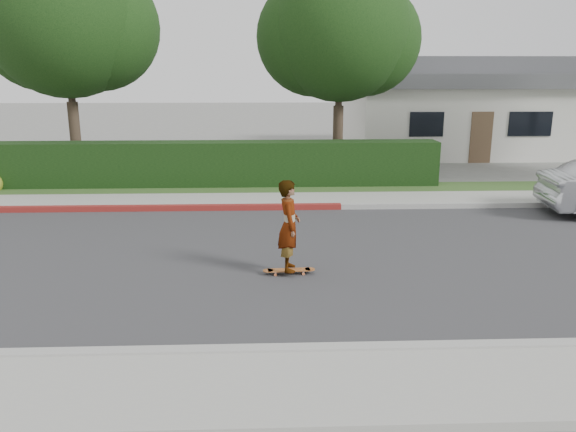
# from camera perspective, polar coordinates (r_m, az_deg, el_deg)

# --- Properties ---
(ground) EXTENTS (120.00, 120.00, 0.00)m
(ground) POSITION_cam_1_polar(r_m,az_deg,el_deg) (11.48, 3.05, -4.20)
(ground) COLOR slate
(ground) RESTS_ON ground
(road) EXTENTS (60.00, 8.00, 0.01)m
(road) POSITION_cam_1_polar(r_m,az_deg,el_deg) (11.48, 3.05, -4.18)
(road) COLOR #2D2D30
(road) RESTS_ON ground
(curb_near) EXTENTS (60.00, 0.20, 0.15)m
(curb_near) POSITION_cam_1_polar(r_m,az_deg,el_deg) (7.69, 5.88, -13.44)
(curb_near) COLOR #9E9E99
(curb_near) RESTS_ON ground
(sidewalk_near) EXTENTS (60.00, 1.60, 0.12)m
(sidewalk_near) POSITION_cam_1_polar(r_m,az_deg,el_deg) (6.93, 6.94, -17.01)
(sidewalk_near) COLOR gray
(sidewalk_near) RESTS_ON ground
(curb_far) EXTENTS (60.00, 0.20, 0.15)m
(curb_far) POSITION_cam_1_polar(r_m,az_deg,el_deg) (15.39, 1.68, 0.93)
(curb_far) COLOR #9E9E99
(curb_far) RESTS_ON ground
(curb_red_section) EXTENTS (12.00, 0.21, 0.15)m
(curb_red_section) POSITION_cam_1_polar(r_m,az_deg,el_deg) (15.86, -16.65, 0.75)
(curb_red_section) COLOR maroon
(curb_red_section) RESTS_ON ground
(sidewalk_far) EXTENTS (60.00, 1.60, 0.12)m
(sidewalk_far) POSITION_cam_1_polar(r_m,az_deg,el_deg) (16.27, 1.47, 1.62)
(sidewalk_far) COLOR gray
(sidewalk_far) RESTS_ON ground
(planting_strip) EXTENTS (60.00, 1.60, 0.10)m
(planting_strip) POSITION_cam_1_polar(r_m,az_deg,el_deg) (17.83, 1.15, 2.73)
(planting_strip) COLOR #2D4C1E
(planting_strip) RESTS_ON ground
(hedge) EXTENTS (15.00, 1.00, 1.50)m
(hedge) POSITION_cam_1_polar(r_m,az_deg,el_deg) (18.37, -8.37, 5.14)
(hedge) COLOR black
(hedge) RESTS_ON ground
(tree_left) EXTENTS (5.99, 5.21, 8.00)m
(tree_left) POSITION_cam_1_polar(r_m,az_deg,el_deg) (20.63, -21.62, 17.92)
(tree_left) COLOR #33261C
(tree_left) RESTS_ON ground
(tree_center) EXTENTS (5.66, 4.84, 7.44)m
(tree_center) POSITION_cam_1_polar(r_m,az_deg,el_deg) (20.21, 5.20, 17.89)
(tree_center) COLOR #33261C
(tree_center) RESTS_ON ground
(house) EXTENTS (10.60, 8.60, 4.30)m
(house) POSITION_cam_1_polar(r_m,az_deg,el_deg) (28.35, 16.67, 10.66)
(house) COLOR beige
(house) RESTS_ON ground
(skateboard) EXTENTS (0.98, 0.24, 0.09)m
(skateboard) POSITION_cam_1_polar(r_m,az_deg,el_deg) (10.48, 0.11, -5.53)
(skateboard) COLOR #CD6538
(skateboard) RESTS_ON ground
(skateboarder) EXTENTS (0.41, 0.62, 1.69)m
(skateboarder) POSITION_cam_1_polar(r_m,az_deg,el_deg) (10.22, 0.11, -1.00)
(skateboarder) COLOR white
(skateboarder) RESTS_ON skateboard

